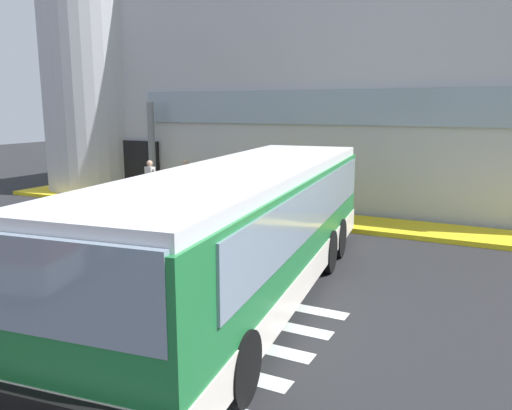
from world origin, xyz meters
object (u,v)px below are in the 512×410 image
entry_support_column (152,151)px  bus_main_foreground (248,234)px  passenger_by_doorway (186,179)px  safety_bollard_yellow (240,209)px  passenger_near_column (150,180)px  passenger_at_curb_edge (205,183)px

entry_support_column → bus_main_foreground: entry_support_column is taller
passenger_by_doorway → safety_bollard_yellow: size_ratio=1.86×
passenger_near_column → safety_bollard_yellow: (4.24, -0.63, -0.63)m
passenger_at_curb_edge → safety_bollard_yellow: size_ratio=1.86×
passenger_near_column → passenger_at_curb_edge: bearing=3.1°
bus_main_foreground → passenger_near_column: bearing=139.4°
passenger_at_curb_edge → safety_bollard_yellow: bearing=-22.1°
passenger_near_column → entry_support_column: bearing=124.4°
passenger_near_column → safety_bollard_yellow: size_ratio=1.86×
passenger_near_column → passenger_by_doorway: bearing=35.5°
bus_main_foreground → safety_bollard_yellow: bearing=120.1°
passenger_near_column → safety_bollard_yellow: passenger_near_column is taller
passenger_near_column → bus_main_foreground: bearing=-40.6°
entry_support_column → passenger_near_column: (0.80, -1.17, -0.99)m
entry_support_column → passenger_at_curb_edge: 3.47m
passenger_by_doorway → safety_bollard_yellow: bearing=-24.4°
passenger_by_doorway → passenger_at_curb_edge: (1.26, -0.66, 0.03)m
entry_support_column → bus_main_foreground: 11.55m
passenger_near_column → passenger_at_curb_edge: (2.37, 0.13, 0.03)m
safety_bollard_yellow → passenger_near_column: bearing=171.5°
bus_main_foreground → passenger_near_column: (-7.70, 6.61, -0.25)m
passenger_near_column → safety_bollard_yellow: 4.33m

